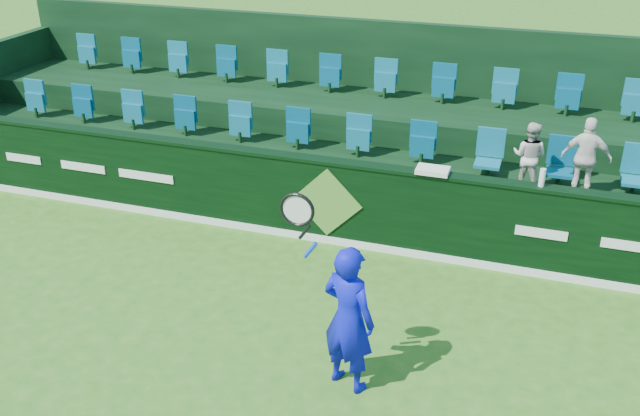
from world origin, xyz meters
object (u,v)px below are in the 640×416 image
(tennis_player, at_px, (348,317))
(drinks_bottle, at_px, (542,178))
(spectator_middle, at_px, (586,158))
(spectator_left, at_px, (529,156))
(towel, at_px, (433,170))

(tennis_player, xyz_separation_m, drinks_bottle, (1.79, 3.15, 0.58))
(drinks_bottle, bearing_deg, spectator_middle, 62.80)
(spectator_left, relative_size, towel, 2.32)
(tennis_player, distance_m, towel, 3.20)
(spectator_left, xyz_separation_m, spectator_middle, (0.80, 0.00, 0.08))
(spectator_left, bearing_deg, towel, 56.90)
(tennis_player, bearing_deg, drinks_bottle, 60.45)
(spectator_left, relative_size, spectator_middle, 0.87)
(spectator_middle, distance_m, drinks_bottle, 1.26)
(spectator_middle, relative_size, drinks_bottle, 4.83)
(tennis_player, height_order, drinks_bottle, tennis_player)
(spectator_left, xyz_separation_m, towel, (-1.25, -1.12, 0.05))
(tennis_player, height_order, spectator_middle, tennis_player)
(spectator_left, xyz_separation_m, drinks_bottle, (0.22, -1.12, 0.14))
(towel, bearing_deg, tennis_player, -95.58)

